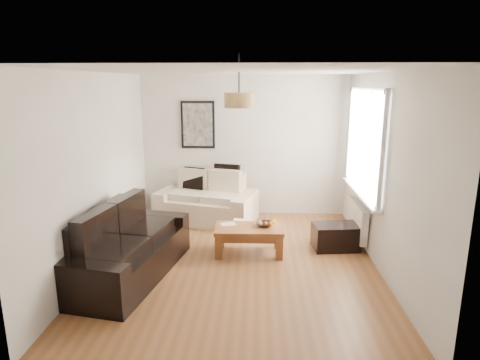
{
  "coord_description": "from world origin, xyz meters",
  "views": [
    {
      "loc": [
        0.26,
        -5.25,
        2.47
      ],
      "look_at": [
        0.0,
        0.6,
        1.05
      ],
      "focal_mm": 30.38,
      "sensor_mm": 36.0,
      "label": 1
    }
  ],
  "objects_px": {
    "sofa_leather": "(126,244)",
    "loveseat_cream": "(207,198)",
    "coffee_table": "(249,240)",
    "ottoman": "(335,237)"
  },
  "relations": [
    {
      "from": "sofa_leather",
      "to": "coffee_table",
      "type": "xyz_separation_m",
      "value": [
        1.57,
        0.77,
        -0.23
      ]
    },
    {
      "from": "ottoman",
      "to": "coffee_table",
      "type": "bearing_deg",
      "value": -169.76
    },
    {
      "from": "loveseat_cream",
      "to": "coffee_table",
      "type": "relative_size",
      "value": 1.73
    },
    {
      "from": "coffee_table",
      "to": "ottoman",
      "type": "distance_m",
      "value": 1.33
    },
    {
      "from": "ottoman",
      "to": "sofa_leather",
      "type": "bearing_deg",
      "value": -160.81
    },
    {
      "from": "loveseat_cream",
      "to": "sofa_leather",
      "type": "bearing_deg",
      "value": -93.56
    },
    {
      "from": "loveseat_cream",
      "to": "coffee_table",
      "type": "height_order",
      "value": "loveseat_cream"
    },
    {
      "from": "sofa_leather",
      "to": "coffee_table",
      "type": "bearing_deg",
      "value": -53.3
    },
    {
      "from": "sofa_leather",
      "to": "loveseat_cream",
      "type": "bearing_deg",
      "value": -8.48
    },
    {
      "from": "loveseat_cream",
      "to": "sofa_leather",
      "type": "xyz_separation_m",
      "value": [
        -0.77,
        -2.21,
        0.01
      ]
    }
  ]
}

